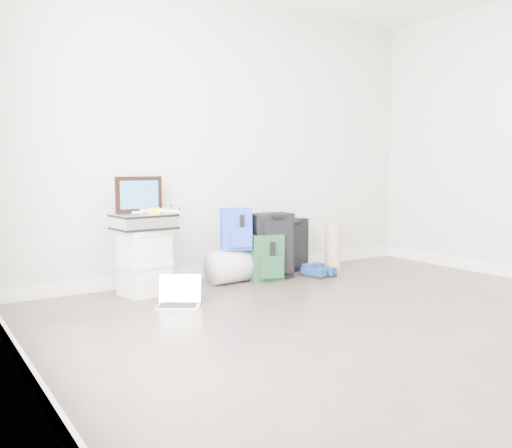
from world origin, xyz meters
TOP-DOWN VIEW (x-y plane):
  - ground at (0.00, 0.00)m, footprint 5.00×5.00m
  - room_envelope at (0.00, 0.02)m, footprint 4.52×5.02m
  - boxes_stack at (-1.03, 2.17)m, footprint 0.46×0.40m
  - briefcase at (-1.03, 2.17)m, footprint 0.51×0.39m
  - painting at (-1.03, 2.27)m, footprint 0.41×0.04m
  - drone at (-0.95, 2.15)m, footprint 0.48×0.48m
  - duffel_bag at (-0.13, 2.18)m, footprint 0.53×0.35m
  - blue_backpack at (-0.13, 2.15)m, footprint 0.32×0.28m
  - large_suitcase at (0.25, 2.14)m, footprint 0.43×0.30m
  - green_backpack at (0.15, 2.08)m, footprint 0.34×0.27m
  - carry_on at (0.65, 2.34)m, footprint 0.39×0.30m
  - shoes at (0.70, 1.95)m, footprint 0.29×0.29m
  - rolled_rug at (1.07, 2.17)m, footprint 0.16×0.16m
  - laptop at (-0.96, 1.66)m, footprint 0.41×0.38m

SIDE VIEW (x-z plane):
  - ground at x=0.00m, z-range 0.00..0.00m
  - shoes at x=0.70m, z-range 0.00..0.09m
  - laptop at x=-0.96m, z-range -0.06..0.17m
  - duffel_bag at x=-0.13m, z-range 0.00..0.31m
  - green_backpack at x=0.15m, z-range -0.01..0.44m
  - rolled_rug at x=1.07m, z-range 0.00..0.50m
  - carry_on at x=0.65m, z-range 0.00..0.55m
  - boxes_stack at x=-1.03m, z-range 0.00..0.56m
  - large_suitcase at x=0.25m, z-range 0.00..0.64m
  - blue_backpack at x=-0.13m, z-range 0.31..0.69m
  - briefcase at x=-1.03m, z-range 0.56..0.69m
  - drone at x=-0.95m, z-range 0.69..0.74m
  - painting at x=-1.03m, z-range 0.69..1.00m
  - room_envelope at x=0.00m, z-range 0.37..3.08m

